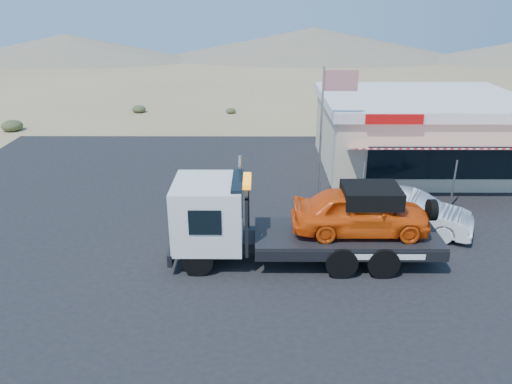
# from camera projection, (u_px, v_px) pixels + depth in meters

# --- Properties ---
(ground) EXTENTS (120.00, 120.00, 0.00)m
(ground) POSITION_uv_depth(u_px,v_px,m) (210.00, 241.00, 19.35)
(ground) COLOR #886F4D
(ground) RESTS_ON ground
(asphalt_lot) EXTENTS (32.00, 24.00, 0.02)m
(asphalt_lot) POSITION_uv_depth(u_px,v_px,m) (261.00, 209.00, 22.12)
(asphalt_lot) COLOR black
(asphalt_lot) RESTS_ON ground
(tow_truck) EXTENTS (9.25, 2.74, 3.09)m
(tow_truck) POSITION_uv_depth(u_px,v_px,m) (298.00, 217.00, 17.40)
(tow_truck) COLOR black
(tow_truck) RESTS_ON asphalt_lot
(white_sedan) EXTENTS (4.95, 3.42, 1.55)m
(white_sedan) POSITION_uv_depth(u_px,v_px,m) (411.00, 212.00, 19.93)
(white_sedan) COLOR white
(white_sedan) RESTS_ON asphalt_lot
(jerky_store) EXTENTS (10.40, 9.97, 3.90)m
(jerky_store) POSITION_uv_depth(u_px,v_px,m) (418.00, 131.00, 26.89)
(jerky_store) COLOR beige
(jerky_store) RESTS_ON asphalt_lot
(flagpole) EXTENTS (1.55, 0.10, 6.00)m
(flagpole) POSITION_uv_depth(u_px,v_px,m) (327.00, 118.00, 22.09)
(flagpole) COLOR #99999E
(flagpole) RESTS_ON asphalt_lot
(distant_hills) EXTENTS (126.00, 48.00, 4.20)m
(distant_hills) POSITION_uv_depth(u_px,v_px,m) (175.00, 46.00, 69.82)
(distant_hills) COLOR #726B59
(distant_hills) RESTS_ON ground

